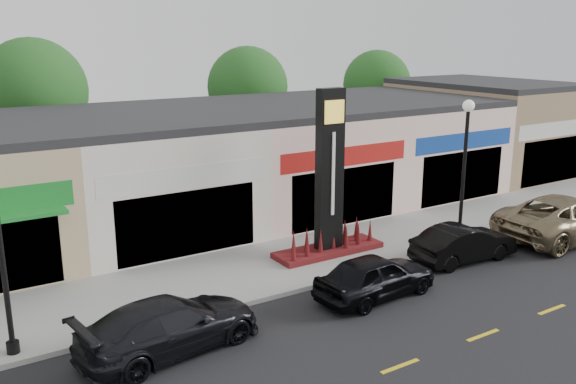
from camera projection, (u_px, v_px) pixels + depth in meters
The scene contains 16 objects.
ground at pixel (329, 320), 17.47m from camera, with size 120.00×120.00×0.00m, color black.
sidewalk at pixel (255, 269), 21.02m from camera, with size 52.00×4.30×0.15m, color gray.
curb at pixel (290, 292), 19.18m from camera, with size 52.00×0.20×0.15m, color gray.
shop_cream at pixel (140, 171), 25.51m from camera, with size 7.00×10.01×4.80m.
shop_pink_w at pixel (282, 154), 29.11m from camera, with size 7.00×10.01×4.80m.
shop_pink_e at pixel (393, 141), 32.71m from camera, with size 7.00×10.01×4.80m.
shop_tan at pixel (482, 126), 36.25m from camera, with size 7.00×10.01×5.30m.
tree_rear_west at pixel (34, 91), 30.09m from camera, with size 5.20×5.20×7.83m.
tree_rear_mid at pixel (248, 87), 36.35m from camera, with size 4.80×4.80×7.29m.
tree_rear_east at pixel (377, 84), 41.56m from camera, with size 4.60×4.60×6.94m.
lamp_east_near at pixel (465, 157), 22.77m from camera, with size 0.44×0.44×5.47m.
pylon_sign at pixel (329, 197), 21.89m from camera, with size 4.20×1.30×6.00m.
car_dark_sedan at pixel (170, 325), 15.60m from camera, with size 4.88×1.98×1.42m, color black.
car_black_sedan at pixel (375, 276), 18.80m from camera, with size 4.10×1.65×1.40m, color black.
car_black_conv at pixel (464, 243), 21.85m from camera, with size 4.04×1.41×1.33m, color black.
car_gold_suv at pixel (567, 217), 24.28m from camera, with size 6.24×2.88×1.73m, color #847454.
Camera 1 is at (-9.49, -12.92, 7.94)m, focal length 38.00 mm.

